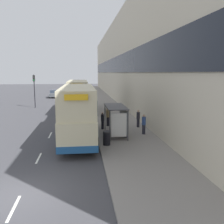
# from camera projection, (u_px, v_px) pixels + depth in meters

# --- Properties ---
(ground_plane) EXTENTS (220.00, 220.00, 0.00)m
(ground_plane) POSITION_uv_depth(u_px,v_px,m) (20.00, 195.00, 11.06)
(ground_plane) COLOR #424247
(pavement) EXTENTS (5.00, 93.00, 0.14)m
(pavement) POSITION_uv_depth(u_px,v_px,m) (101.00, 100.00, 49.57)
(pavement) COLOR gray
(pavement) RESTS_ON ground_plane
(terrace_facade) EXTENTS (3.10, 93.00, 15.09)m
(terrace_facade) POSITION_uv_depth(u_px,v_px,m) (121.00, 61.00, 48.87)
(terrace_facade) COLOR beige
(terrace_facade) RESTS_ON ground_plane
(lane_mark_0) EXTENTS (0.12, 2.00, 0.01)m
(lane_mark_0) POSITION_uv_depth(u_px,v_px,m) (14.00, 208.00, 10.03)
(lane_mark_0) COLOR silver
(lane_mark_0) RESTS_ON ground_plane
(lane_mark_1) EXTENTS (0.12, 2.00, 0.01)m
(lane_mark_1) POSITION_uv_depth(u_px,v_px,m) (39.00, 158.00, 15.88)
(lane_mark_1) COLOR silver
(lane_mark_1) RESTS_ON ground_plane
(lane_mark_2) EXTENTS (0.12, 2.00, 0.01)m
(lane_mark_2) POSITION_uv_depth(u_px,v_px,m) (50.00, 135.00, 21.72)
(lane_mark_2) COLOR silver
(lane_mark_2) RESTS_ON ground_plane
(lane_mark_3) EXTENTS (0.12, 2.00, 0.01)m
(lane_mark_3) POSITION_uv_depth(u_px,v_px,m) (57.00, 122.00, 27.57)
(lane_mark_3) COLOR silver
(lane_mark_3) RESTS_ON ground_plane
(lane_mark_4) EXTENTS (0.12, 2.00, 0.01)m
(lane_mark_4) POSITION_uv_depth(u_px,v_px,m) (61.00, 113.00, 33.42)
(lane_mark_4) COLOR silver
(lane_mark_4) RESTS_ON ground_plane
(bus_shelter) EXTENTS (1.60, 4.20, 2.48)m
(bus_shelter) POSITION_uv_depth(u_px,v_px,m) (118.00, 115.00, 20.70)
(bus_shelter) COLOR #4C4C51
(bus_shelter) RESTS_ON ground_plane
(double_decker_bus_near) EXTENTS (2.85, 10.17, 4.30)m
(double_decker_bus_near) POSITION_uv_depth(u_px,v_px,m) (78.00, 112.00, 19.90)
(double_decker_bus_near) COLOR beige
(double_decker_bus_near) RESTS_ON ground_plane
(double_decker_bus_ahead) EXTENTS (2.85, 10.28, 4.30)m
(double_decker_bus_ahead) POSITION_uv_depth(u_px,v_px,m) (78.00, 96.00, 33.96)
(double_decker_bus_ahead) COLOR beige
(double_decker_bus_ahead) RESTS_ON ground_plane
(car_0) EXTENTS (1.94, 4.03, 1.66)m
(car_0) POSITION_uv_depth(u_px,v_px,m) (54.00, 94.00, 54.08)
(car_0) COLOR #4C5156
(car_0) RESTS_ON ground_plane
(car_1) EXTENTS (1.94, 4.48, 1.84)m
(car_1) POSITION_uv_depth(u_px,v_px,m) (79.00, 89.00, 70.19)
(car_1) COLOR black
(car_1) RESTS_ON ground_plane
(pedestrian_at_shelter) EXTENTS (0.34, 0.34, 1.72)m
(pedestrian_at_shelter) POSITION_uv_depth(u_px,v_px,m) (144.00, 124.00, 21.36)
(pedestrian_at_shelter) COLOR #23232D
(pedestrian_at_shelter) RESTS_ON ground_plane
(pedestrian_1) EXTENTS (0.34, 0.34, 1.70)m
(pedestrian_1) POSITION_uv_depth(u_px,v_px,m) (138.00, 118.00, 24.14)
(pedestrian_1) COLOR #23232D
(pedestrian_1) RESTS_ON ground_plane
(pedestrian_2) EXTENTS (0.32, 0.32, 1.60)m
(pedestrian_2) POSITION_uv_depth(u_px,v_px,m) (103.00, 120.00, 23.34)
(pedestrian_2) COLOR #23232D
(pedestrian_2) RESTS_ON ground_plane
(pedestrian_3) EXTENTS (0.33, 0.33, 1.66)m
(pedestrian_3) POSITION_uv_depth(u_px,v_px,m) (126.00, 127.00, 20.33)
(pedestrian_3) COLOR #23232D
(pedestrian_3) RESTS_ON ground_plane
(pedestrian_4) EXTENTS (0.37, 0.37, 1.86)m
(pedestrian_4) POSITION_uv_depth(u_px,v_px,m) (108.00, 116.00, 24.66)
(pedestrian_4) COLOR #23232D
(pedestrian_4) RESTS_ON ground_plane
(litter_bin) EXTENTS (0.55, 0.55, 1.05)m
(litter_bin) POSITION_uv_depth(u_px,v_px,m) (107.00, 138.00, 18.20)
(litter_bin) COLOR black
(litter_bin) RESTS_ON ground_plane
(traffic_light_far_kerb) EXTENTS (0.30, 0.32, 5.08)m
(traffic_light_far_kerb) POSITION_uv_depth(u_px,v_px,m) (34.00, 86.00, 38.12)
(traffic_light_far_kerb) COLOR black
(traffic_light_far_kerb) RESTS_ON ground_plane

